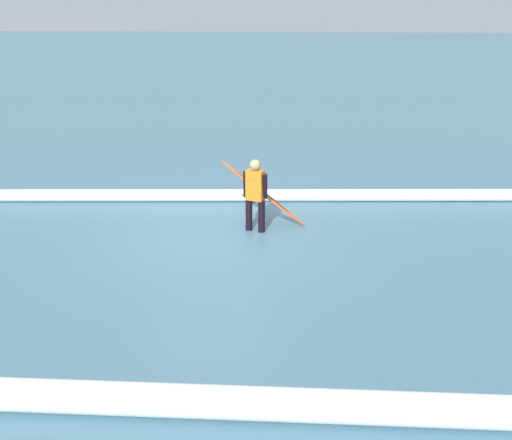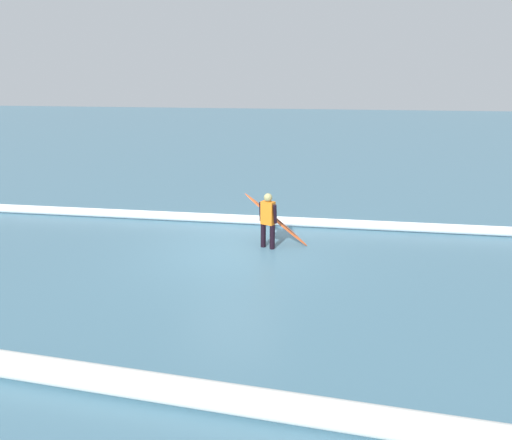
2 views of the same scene
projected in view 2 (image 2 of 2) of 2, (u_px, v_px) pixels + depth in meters
ground_plane at (231, 252)px, 11.44m from camera, size 145.85×145.85×0.00m
surfer at (268, 218)px, 11.50m from camera, size 0.49×0.33×1.48m
surfboard at (276, 220)px, 11.88m from camera, size 1.79×0.35×1.38m
wave_crest_foreground at (298, 222)px, 13.46m from camera, size 21.92×1.68×0.29m
wave_crest_midground at (283, 407)px, 5.65m from camera, size 23.98×0.42×0.39m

